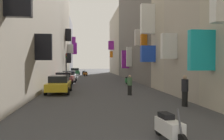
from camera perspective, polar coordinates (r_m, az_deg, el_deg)
The scene contains 16 objects.
ground_plane at distance 32.54m, azimuth -3.94°, elevation -2.59°, with size 140.00×140.00×0.00m, color #424244.
building_left_mid_a at distance 42.77m, azimuth -15.54°, elevation 11.86°, with size 7.11×17.81×20.08m.
building_left_mid_b at distance 56.98m, azimuth -13.15°, elevation 5.67°, with size 7.19×11.95×12.88m.
building_right_mid_c at distance 35.30m, azimuth 9.34°, elevation 12.23°, with size 7.12×22.50×17.82m.
building_right_far at distance 54.55m, azimuth 3.51°, elevation 6.39°, with size 7.26×17.78×13.85m.
parked_car_green at distance 48.17m, azimuth -9.21°, elevation -0.33°, with size 1.96×4.17×1.44m.
parked_car_yellow at distance 19.19m, azimuth -13.05°, elevation -3.35°, with size 1.85×4.34×1.41m.
parked_car_red at distance 25.60m, azimuth -11.96°, elevation -2.06°, with size 1.88×4.35×1.45m.
parked_car_silver at distance 30.66m, azimuth -10.67°, elevation -1.47°, with size 1.89×4.38×1.41m.
scooter_white at distance 7.35m, azimuth 14.06°, elevation -13.70°, with size 0.58×1.96×1.13m.
scooter_green at distance 26.12m, azimuth 3.79°, elevation -2.62°, with size 0.54×1.82×1.13m.
scooter_black at distance 47.94m, azimuth -7.00°, elevation -0.69°, with size 0.78×1.94×1.13m.
scooter_orange at distance 43.47m, azimuth -6.61°, elevation -0.93°, with size 0.77×1.74×1.13m.
pedestrian_crossing at distance 13.42m, azimuth 17.74°, elevation -4.97°, with size 0.52×0.52×1.75m.
pedestrian_near_left at distance 17.41m, azimuth 4.45°, elevation -3.78°, with size 0.48×0.48×1.54m.
traffic_light_near_corner at distance 37.57m, azimuth -11.33°, elevation 2.13°, with size 0.26×0.34×4.00m.
Camera 1 is at (-1.45, -2.42, 2.40)m, focal length 36.60 mm.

